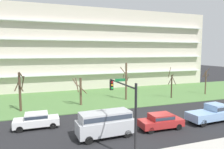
{
  "coord_description": "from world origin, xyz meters",
  "views": [
    {
      "loc": [
        -11.37,
        -19.49,
        7.73
      ],
      "look_at": [
        -2.28,
        6.0,
        4.79
      ],
      "focal_mm": 33.56,
      "sensor_mm": 36.0,
      "label": 1
    }
  ],
  "objects_px": {
    "tree_center": "(126,81)",
    "sedan_red_center_left": "(161,121)",
    "pickup_blue_near_left": "(212,113)",
    "traffic_signal_mast": "(125,101)",
    "sedan_white_center_right": "(37,120)",
    "tree_right": "(172,85)",
    "tree_far_left": "(20,90)",
    "tree_far_right": "(206,81)",
    "tree_left": "(80,90)",
    "van_silver_near_right": "(105,122)"
  },
  "relations": [
    {
      "from": "tree_center",
      "to": "tree_far_right",
      "type": "relative_size",
      "value": 1.26
    },
    {
      "from": "tree_right",
      "to": "sedan_red_center_left",
      "type": "relative_size",
      "value": 1.16
    },
    {
      "from": "tree_far_left",
      "to": "sedan_red_center_left",
      "type": "xyz_separation_m",
      "value": [
        13.69,
        -11.49,
        -1.92
      ]
    },
    {
      "from": "pickup_blue_near_left",
      "to": "traffic_signal_mast",
      "type": "xyz_separation_m",
      "value": [
        -11.59,
        -2.63,
        2.84
      ]
    },
    {
      "from": "tree_far_left",
      "to": "tree_left",
      "type": "distance_m",
      "value": 7.91
    },
    {
      "from": "tree_right",
      "to": "van_silver_near_right",
      "type": "bearing_deg",
      "value": -142.83
    },
    {
      "from": "tree_right",
      "to": "traffic_signal_mast",
      "type": "height_order",
      "value": "traffic_signal_mast"
    },
    {
      "from": "tree_right",
      "to": "tree_far_right",
      "type": "bearing_deg",
      "value": 3.88
    },
    {
      "from": "tree_far_right",
      "to": "traffic_signal_mast",
      "type": "height_order",
      "value": "traffic_signal_mast"
    },
    {
      "from": "sedan_red_center_left",
      "to": "van_silver_near_right",
      "type": "xyz_separation_m",
      "value": [
        -5.85,
        0.0,
        0.52
      ]
    },
    {
      "from": "tree_center",
      "to": "tree_right",
      "type": "distance_m",
      "value": 7.87
    },
    {
      "from": "tree_far_right",
      "to": "sedan_red_center_left",
      "type": "xyz_separation_m",
      "value": [
        -17.16,
        -12.14,
        -1.58
      ]
    },
    {
      "from": "tree_far_left",
      "to": "tree_left",
      "type": "relative_size",
      "value": 1.3
    },
    {
      "from": "tree_center",
      "to": "tree_left",
      "type": "bearing_deg",
      "value": -172.95
    },
    {
      "from": "tree_right",
      "to": "van_silver_near_right",
      "type": "xyz_separation_m",
      "value": [
        -15.32,
        -11.62,
        -0.91
      ]
    },
    {
      "from": "tree_right",
      "to": "tree_far_right",
      "type": "distance_m",
      "value": 7.7
    },
    {
      "from": "tree_left",
      "to": "sedan_red_center_left",
      "type": "xyz_separation_m",
      "value": [
        5.81,
        -11.94,
        -1.36
      ]
    },
    {
      "from": "tree_far_right",
      "to": "van_silver_near_right",
      "type": "distance_m",
      "value": 26.03
    },
    {
      "from": "tree_right",
      "to": "sedan_red_center_left",
      "type": "height_order",
      "value": "tree_right"
    },
    {
      "from": "sedan_red_center_left",
      "to": "traffic_signal_mast",
      "type": "distance_m",
      "value": 6.45
    },
    {
      "from": "tree_right",
      "to": "traffic_signal_mast",
      "type": "xyz_separation_m",
      "value": [
        -14.55,
        -14.24,
        1.55
      ]
    },
    {
      "from": "tree_center",
      "to": "traffic_signal_mast",
      "type": "distance_m",
      "value": 16.96
    },
    {
      "from": "tree_far_left",
      "to": "tree_far_right",
      "type": "bearing_deg",
      "value": 1.2
    },
    {
      "from": "tree_far_left",
      "to": "tree_far_right",
      "type": "height_order",
      "value": "tree_far_left"
    },
    {
      "from": "sedan_white_center_right",
      "to": "traffic_signal_mast",
      "type": "height_order",
      "value": "traffic_signal_mast"
    },
    {
      "from": "tree_right",
      "to": "tree_center",
      "type": "bearing_deg",
      "value": 170.72
    },
    {
      "from": "pickup_blue_near_left",
      "to": "sedan_red_center_left",
      "type": "height_order",
      "value": "pickup_blue_near_left"
    },
    {
      "from": "pickup_blue_near_left",
      "to": "tree_far_left",
      "type": "bearing_deg",
      "value": 147.34
    },
    {
      "from": "tree_center",
      "to": "tree_right",
      "type": "xyz_separation_m",
      "value": [
        7.72,
        -1.26,
        -0.82
      ]
    },
    {
      "from": "tree_right",
      "to": "sedan_white_center_right",
      "type": "bearing_deg",
      "value": -161.46
    },
    {
      "from": "tree_center",
      "to": "tree_far_right",
      "type": "distance_m",
      "value": 15.44
    },
    {
      "from": "tree_center",
      "to": "sedan_red_center_left",
      "type": "height_order",
      "value": "tree_center"
    },
    {
      "from": "tree_center",
      "to": "sedan_white_center_right",
      "type": "relative_size",
      "value": 1.36
    },
    {
      "from": "sedan_red_center_left",
      "to": "pickup_blue_near_left",
      "type": "bearing_deg",
      "value": 1.72
    },
    {
      "from": "tree_left",
      "to": "tree_center",
      "type": "relative_size",
      "value": 0.67
    },
    {
      "from": "tree_center",
      "to": "sedan_red_center_left",
      "type": "relative_size",
      "value": 1.35
    },
    {
      "from": "tree_left",
      "to": "van_silver_near_right",
      "type": "relative_size",
      "value": 0.76
    },
    {
      "from": "tree_far_right",
      "to": "sedan_red_center_left",
      "type": "distance_m",
      "value": 21.08
    },
    {
      "from": "tree_far_left",
      "to": "tree_center",
      "type": "bearing_deg",
      "value": 5.14
    },
    {
      "from": "tree_right",
      "to": "tree_left",
      "type": "bearing_deg",
      "value": 178.78
    },
    {
      "from": "tree_far_left",
      "to": "traffic_signal_mast",
      "type": "height_order",
      "value": "traffic_signal_mast"
    },
    {
      "from": "tree_center",
      "to": "sedan_white_center_right",
      "type": "xyz_separation_m",
      "value": [
        -13.5,
        -8.38,
        -2.26
      ]
    },
    {
      "from": "sedan_red_center_left",
      "to": "tree_far_right",
      "type": "bearing_deg",
      "value": 36.89
    },
    {
      "from": "tree_right",
      "to": "traffic_signal_mast",
      "type": "distance_m",
      "value": 20.42
    },
    {
      "from": "tree_far_left",
      "to": "tree_right",
      "type": "relative_size",
      "value": 1.01
    },
    {
      "from": "tree_center",
      "to": "van_silver_near_right",
      "type": "bearing_deg",
      "value": -120.54
    },
    {
      "from": "pickup_blue_near_left",
      "to": "sedan_white_center_right",
      "type": "relative_size",
      "value": 1.24
    },
    {
      "from": "tree_far_right",
      "to": "sedan_white_center_right",
      "type": "relative_size",
      "value": 1.08
    },
    {
      "from": "tree_far_left",
      "to": "van_silver_near_right",
      "type": "relative_size",
      "value": 0.99
    },
    {
      "from": "tree_center",
      "to": "sedan_red_center_left",
      "type": "distance_m",
      "value": 13.19
    }
  ]
}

